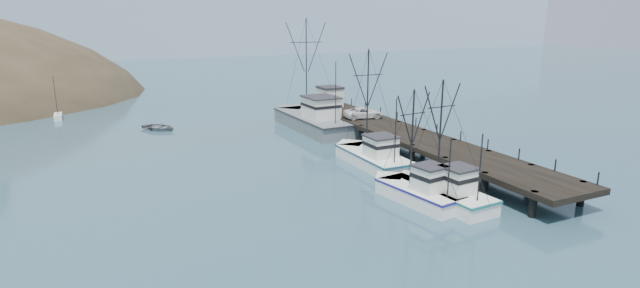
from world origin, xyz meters
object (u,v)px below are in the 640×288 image
(trawler_far, at_px, (372,156))
(pier_shed, at_px, (330,96))
(pier, at_px, (405,135))
(motorboat, at_px, (159,130))
(pickup_truck, at_px, (363,113))
(trawler_near, at_px, (444,192))
(trawler_mid, at_px, (417,191))
(work_vessel, at_px, (312,119))

(trawler_far, bearing_deg, pier_shed, 74.14)
(pier, xyz_separation_m, motorboat, (-23.10, 21.96, -1.69))
(pier, relative_size, pickup_truck, 8.98)
(pier, bearing_deg, trawler_near, -113.71)
(trawler_near, relative_size, pier_shed, 3.13)
(trawler_mid, relative_size, motorboat, 1.87)
(trawler_mid, bearing_deg, pier_shed, 75.58)
(work_vessel, relative_size, motorboat, 3.57)
(work_vessel, distance_m, motorboat, 20.03)
(trawler_near, bearing_deg, pier, 66.29)
(trawler_far, distance_m, work_vessel, 17.46)
(trawler_near, distance_m, trawler_mid, 2.16)
(pier, height_order, pier_shed, pier_shed)
(pier, height_order, work_vessel, work_vessel)
(trawler_far, relative_size, pickup_truck, 2.38)
(pier, bearing_deg, work_vessel, 108.65)
(pier, height_order, motorboat, pier)
(trawler_far, bearing_deg, trawler_mid, -101.36)
(trawler_far, height_order, motorboat, trawler_far)
(pickup_truck, bearing_deg, pier, -169.43)
(trawler_near, bearing_deg, work_vessel, 86.52)
(motorboat, bearing_deg, trawler_near, -104.39)
(work_vessel, relative_size, pickup_truck, 3.60)
(pickup_truck, bearing_deg, pier_shed, 8.11)
(pickup_truck, bearing_deg, trawler_near, 173.77)
(pier, xyz_separation_m, trawler_mid, (-8.32, -13.64, -0.87))
(trawler_near, bearing_deg, trawler_far, 88.83)
(trawler_far, height_order, pickup_truck, trawler_far)
(pier, height_order, trawler_near, trawler_near)
(trawler_mid, bearing_deg, trawler_near, -31.77)
(pickup_truck, bearing_deg, trawler_mid, 168.75)
(trawler_mid, distance_m, pickup_truck, 23.67)
(trawler_mid, height_order, pickup_truck, trawler_mid)
(pier_shed, bearing_deg, pier, -89.40)
(trawler_near, xyz_separation_m, trawler_mid, (-1.83, 1.14, -0.00))
(motorboat, bearing_deg, work_vessel, -62.06)
(pier, bearing_deg, trawler_mid, -121.39)
(trawler_mid, height_order, work_vessel, work_vessel)
(work_vessel, xyz_separation_m, pickup_truck, (4.46, -5.50, 1.45))
(pier_shed, bearing_deg, trawler_near, -100.88)
(pier_shed, relative_size, motorboat, 0.65)
(trawler_mid, height_order, trawler_far, trawler_far)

